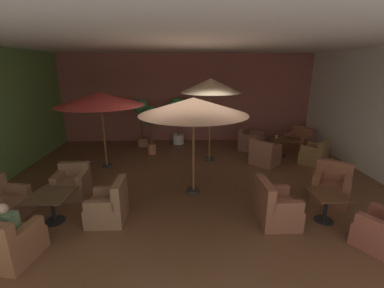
# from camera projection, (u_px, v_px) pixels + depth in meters

# --- Properties ---
(ground_plane) EXTENTS (10.50, 9.28, 0.02)m
(ground_plane) POSITION_uv_depth(u_px,v_px,m) (193.00, 187.00, 6.89)
(ground_plane) COLOR brown
(wall_back_brick) EXTENTS (10.50, 0.08, 3.60)m
(wall_back_brick) POSITION_uv_depth(u_px,v_px,m) (188.00, 98.00, 10.77)
(wall_back_brick) COLOR brown
(wall_back_brick) RESTS_ON ground_plane
(ceiling_slab) EXTENTS (10.50, 9.28, 0.06)m
(ceiling_slab) POSITION_uv_depth(u_px,v_px,m) (193.00, 41.00, 5.85)
(ceiling_slab) COLOR silver
(ceiling_slab) RESTS_ON wall_back_brick
(cafe_table_front_left) EXTENTS (0.79, 0.79, 0.62)m
(cafe_table_front_left) POSITION_uv_depth(u_px,v_px,m) (282.00, 143.00, 9.12)
(cafe_table_front_left) COLOR black
(cafe_table_front_left) RESTS_ON ground_plane
(armchair_front_left_north) EXTENTS (1.12, 1.12, 0.84)m
(armchair_front_left_north) POSITION_uv_depth(u_px,v_px,m) (298.00, 142.00, 9.88)
(armchair_front_left_north) COLOR brown
(armchair_front_left_north) RESTS_ON ground_plane
(armchair_front_left_east) EXTENTS (1.09, 1.09, 0.84)m
(armchair_front_left_east) POSITION_uv_depth(u_px,v_px,m) (251.00, 142.00, 9.83)
(armchair_front_left_east) COLOR brown
(armchair_front_left_east) RESTS_ON ground_plane
(armchair_front_left_south) EXTENTS (1.09, 1.09, 0.84)m
(armchair_front_left_south) POSITION_uv_depth(u_px,v_px,m) (265.00, 155.00, 8.37)
(armchair_front_left_south) COLOR brown
(armchair_front_left_south) RESTS_ON ground_plane
(armchair_front_left_west) EXTENTS (1.01, 1.01, 0.83)m
(armchair_front_left_west) POSITION_uv_depth(u_px,v_px,m) (315.00, 155.00, 8.39)
(armchair_front_left_west) COLOR brown
(armchair_front_left_west) RESTS_ON ground_plane
(cafe_table_front_right) EXTENTS (0.68, 0.68, 0.62)m
(cafe_table_front_right) POSITION_uv_depth(u_px,v_px,m) (327.00, 200.00, 5.22)
(cafe_table_front_right) COLOR black
(cafe_table_front_right) RESTS_ON ground_plane
(armchair_front_right_east) EXTENTS (1.07, 1.06, 0.91)m
(armchair_front_right_east) POSITION_uv_depth(u_px,v_px,m) (331.00, 187.00, 6.09)
(armchair_front_right_east) COLOR brown
(armchair_front_right_east) RESTS_ON ground_plane
(armchair_front_right_south) EXTENTS (0.75, 0.82, 0.91)m
(armchair_front_right_south) POSITION_uv_depth(u_px,v_px,m) (276.00, 208.00, 5.21)
(armchair_front_right_south) COLOR brown
(armchair_front_right_south) RESTS_ON ground_plane
(cafe_table_mid_center) EXTENTS (0.86, 0.86, 0.62)m
(cafe_table_mid_center) POSITION_uv_depth(u_px,v_px,m) (51.00, 200.00, 5.19)
(cafe_table_mid_center) COLOR black
(cafe_table_mid_center) RESTS_ON ground_plane
(armchair_mid_center_north) EXTENTS (0.76, 0.79, 0.78)m
(armchair_mid_center_north) POSITION_uv_depth(u_px,v_px,m) (73.00, 184.00, 6.31)
(armchair_mid_center_north) COLOR brown
(armchair_mid_center_north) RESTS_ON ground_plane
(armchair_mid_center_east) EXTENTS (0.88, 0.90, 0.87)m
(armchair_mid_center_east) POSITION_uv_depth(u_px,v_px,m) (2.00, 204.00, 5.37)
(armchair_mid_center_east) COLOR #855D44
(armchair_mid_center_east) RESTS_ON ground_plane
(armchair_mid_center_south) EXTENTS (0.89, 0.92, 0.86)m
(armchair_mid_center_south) POSITION_uv_depth(u_px,v_px,m) (8.00, 244.00, 4.17)
(armchair_mid_center_south) COLOR brown
(armchair_mid_center_south) RESTS_ON ground_plane
(armchair_mid_center_west) EXTENTS (0.75, 0.74, 0.89)m
(armchair_mid_center_west) POSITION_uv_depth(u_px,v_px,m) (109.00, 207.00, 5.28)
(armchair_mid_center_west) COLOR brown
(armchair_mid_center_west) RESTS_ON ground_plane
(patio_umbrella_tall_red) EXTENTS (2.57, 2.57, 2.39)m
(patio_umbrella_tall_red) POSITION_uv_depth(u_px,v_px,m) (194.00, 106.00, 5.96)
(patio_umbrella_tall_red) COLOR #2D2D2D
(patio_umbrella_tall_red) RESTS_ON ground_plane
(patio_umbrella_center_beige) EXTENTS (2.58, 2.58, 2.35)m
(patio_umbrella_center_beige) POSITION_uv_depth(u_px,v_px,m) (100.00, 99.00, 7.63)
(patio_umbrella_center_beige) COLOR #2D2D2D
(patio_umbrella_center_beige) RESTS_ON ground_plane
(patio_umbrella_near_wall) EXTENTS (1.93, 1.93, 2.72)m
(patio_umbrella_near_wall) POSITION_uv_depth(u_px,v_px,m) (211.00, 86.00, 8.13)
(patio_umbrella_near_wall) COLOR #2D2D2D
(patio_umbrella_near_wall) RESTS_ON ground_plane
(potted_tree_left_corner) EXTENTS (0.58, 0.58, 1.89)m
(potted_tree_left_corner) POSITION_uv_depth(u_px,v_px,m) (141.00, 116.00, 10.05)
(potted_tree_left_corner) COLOR #A56848
(potted_tree_left_corner) RESTS_ON ground_plane
(potted_tree_mid_left) EXTENTS (0.66, 0.66, 1.75)m
(potted_tree_mid_left) POSITION_uv_depth(u_px,v_px,m) (151.00, 120.00, 9.11)
(potted_tree_mid_left) COLOR #A76241
(potted_tree_mid_left) RESTS_ON ground_plane
(potted_tree_mid_right) EXTENTS (0.82, 0.82, 1.90)m
(potted_tree_mid_right) POSITION_uv_depth(u_px,v_px,m) (178.00, 112.00, 10.38)
(potted_tree_mid_right) COLOR silver
(potted_tree_mid_right) RESTS_ON ground_plane
(patron_blue_shirt) EXTENTS (0.39, 0.27, 0.60)m
(patron_blue_shirt) POSITION_uv_depth(u_px,v_px,m) (6.00, 223.00, 4.11)
(patron_blue_shirt) COLOR #55754F
(patron_blue_shirt) RESTS_ON ground_plane
(iced_drink_cup) EXTENTS (0.08, 0.08, 0.11)m
(iced_drink_cup) POSITION_uv_depth(u_px,v_px,m) (276.00, 137.00, 9.19)
(iced_drink_cup) COLOR white
(iced_drink_cup) RESTS_ON cafe_table_front_left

